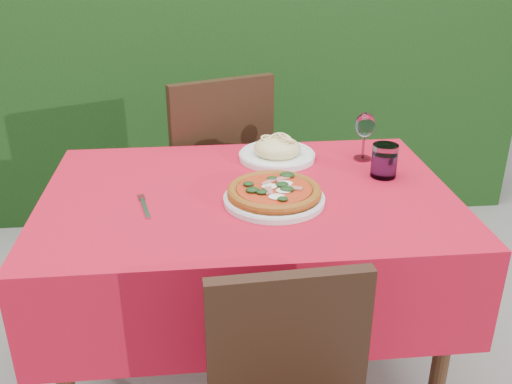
{
  "coord_description": "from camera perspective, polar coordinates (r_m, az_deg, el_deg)",
  "views": [
    {
      "loc": [
        -0.14,
        -1.6,
        1.49
      ],
      "look_at": [
        0.02,
        -0.05,
        0.77
      ],
      "focal_mm": 40.0,
      "sensor_mm": 36.0,
      "label": 1
    }
  ],
  "objects": [
    {
      "name": "water_glass",
      "position": [
        1.9,
        12.7,
        2.91
      ],
      "size": [
        0.08,
        0.08,
        0.11
      ],
      "color": "silver",
      "rests_on": "dining_table"
    },
    {
      "name": "ground",
      "position": [
        2.19,
        -0.69,
        -18.05
      ],
      "size": [
        60.0,
        60.0,
        0.0
      ],
      "primitive_type": "plane",
      "color": "slate",
      "rests_on": "ground"
    },
    {
      "name": "hedge",
      "position": [
        3.2,
        -3.36,
        14.47
      ],
      "size": [
        3.2,
        0.55,
        1.78
      ],
      "color": "black",
      "rests_on": "ground"
    },
    {
      "name": "chair_far",
      "position": [
        2.44,
        -4.24,
        2.24
      ],
      "size": [
        0.56,
        0.56,
        0.97
      ],
      "rotation": [
        0.0,
        0.0,
        3.51
      ],
      "color": "black",
      "rests_on": "ground"
    },
    {
      "name": "dining_table",
      "position": [
        1.83,
        -0.78,
        -4.24
      ],
      "size": [
        1.26,
        0.86,
        0.75
      ],
      "color": "#442515",
      "rests_on": "ground"
    },
    {
      "name": "wine_glass",
      "position": [
        2.01,
        10.84,
        6.4
      ],
      "size": [
        0.07,
        0.07,
        0.17
      ],
      "color": "silver",
      "rests_on": "dining_table"
    },
    {
      "name": "pizza_plate",
      "position": [
        1.69,
        1.83,
        -0.18
      ],
      "size": [
        0.35,
        0.35,
        0.06
      ],
      "rotation": [
        0.0,
        0.0,
        0.32
      ],
      "color": "silver",
      "rests_on": "dining_table"
    },
    {
      "name": "fork",
      "position": [
        1.68,
        -11.01,
        -1.61
      ],
      "size": [
        0.06,
        0.18,
        0.0
      ],
      "primitive_type": "cube",
      "rotation": [
        0.0,
        0.0,
        0.22
      ],
      "color": "#B2B2B9",
      "rests_on": "dining_table"
    },
    {
      "name": "pasta_plate",
      "position": [
        2.01,
        2.12,
        4.09
      ],
      "size": [
        0.27,
        0.27,
        0.08
      ],
      "rotation": [
        0.0,
        0.0,
        0.04
      ],
      "color": "white",
      "rests_on": "dining_table"
    }
  ]
}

